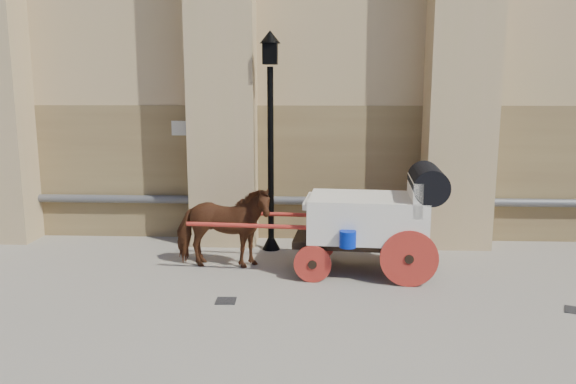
{
  "coord_description": "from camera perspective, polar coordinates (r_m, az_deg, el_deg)",
  "views": [
    {
      "loc": [
        0.97,
        -8.4,
        3.34
      ],
      "look_at": [
        0.49,
        1.73,
        1.49
      ],
      "focal_mm": 35.0,
      "sensor_mm": 36.0,
      "label": 1
    }
  ],
  "objects": [
    {
      "name": "ground",
      "position": [
        9.09,
        -3.64,
        -11.22
      ],
      "size": [
        90.0,
        90.0,
        0.0
      ],
      "primitive_type": "plane",
      "color": "gray",
      "rests_on": "ground"
    },
    {
      "name": "horse",
      "position": [
        10.65,
        -6.65,
        -3.58
      ],
      "size": [
        1.88,
        0.89,
        1.57
      ],
      "primitive_type": "imported",
      "rotation": [
        0.0,
        0.0,
        1.55
      ],
      "color": "brown",
      "rests_on": "ground"
    },
    {
      "name": "carriage",
      "position": [
        10.34,
        8.93,
        -2.34
      ],
      "size": [
        4.7,
        1.71,
        2.02
      ],
      "rotation": [
        0.0,
        0.0,
        -0.09
      ],
      "color": "black",
      "rests_on": "ground"
    },
    {
      "name": "street_lamp",
      "position": [
        11.56,
        -1.78,
        5.73
      ],
      "size": [
        0.42,
        0.42,
        4.5
      ],
      "color": "black",
      "rests_on": "ground"
    },
    {
      "name": "drain_grate_near",
      "position": [
        9.21,
        -6.32,
        -10.92
      ],
      "size": [
        0.33,
        0.33,
        0.01
      ],
      "primitive_type": "cube",
      "rotation": [
        0.0,
        0.0,
        0.02
      ],
      "color": "black",
      "rests_on": "ground"
    },
    {
      "name": "drain_grate_far",
      "position": [
        9.84,
        27.22,
        -10.65
      ],
      "size": [
        0.42,
        0.42,
        0.01
      ],
      "primitive_type": "cube",
      "rotation": [
        0.0,
        0.0,
        -0.41
      ],
      "color": "black",
      "rests_on": "ground"
    }
  ]
}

